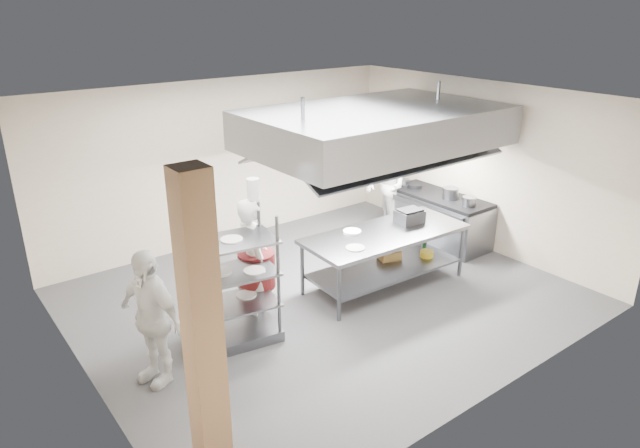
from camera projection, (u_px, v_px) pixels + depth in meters
floor at (325, 297)px, 8.75m from camera, size 7.00×7.00×0.00m
ceiling at (326, 100)px, 7.65m from camera, size 7.00×7.00×0.00m
wall_back at (225, 162)px, 10.42m from camera, size 7.00×0.00×7.00m
wall_left at (73, 270)px, 6.22m from camera, size 0.00×6.00×6.00m
wall_right at (480, 166)px, 10.18m from camera, size 0.00×6.00×6.00m
column at (202, 326)px, 5.16m from camera, size 0.30×0.30×3.00m
exhaust_hood at (376, 128)px, 8.90m from camera, size 4.00×2.50×0.60m
hood_strip_a at (330, 156)px, 8.51m from camera, size 1.60×0.12×0.04m
hood_strip_b at (415, 140)px, 9.53m from camera, size 1.60×0.12×0.04m
wall_shelf at (309, 149)px, 11.32m from camera, size 1.50×0.28×0.04m
island at (384, 259)px, 8.98m from camera, size 2.69×1.21×0.91m
island_worktop at (386, 234)px, 8.82m from camera, size 2.69×1.21×0.06m
island_undershelf at (384, 268)px, 9.03m from camera, size 2.47×1.09×0.04m
pass_rack at (230, 281)px, 7.32m from camera, size 1.29×0.88×1.78m
cooking_range at (438, 219)px, 10.71m from camera, size 0.80×2.00×0.84m
range_top at (440, 197)px, 10.54m from camera, size 0.78×1.96×0.06m
chef_head at (253, 261)px, 7.84m from camera, size 0.57×0.74×1.82m
chef_line at (386, 186)px, 10.96m from camera, size 0.99×1.10×1.84m
chef_plating at (151, 317)px, 6.56m from camera, size 0.69×1.07×1.70m
griddle at (409, 217)px, 9.16m from camera, size 0.45×0.36×0.20m
wicker_basket at (389, 255)px, 9.26m from camera, size 0.39×0.32×0.15m
stockpot at (451, 193)px, 10.33m from camera, size 0.29×0.29×0.20m
plate_stack at (232, 303)px, 7.44m from camera, size 0.28×0.28×0.05m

